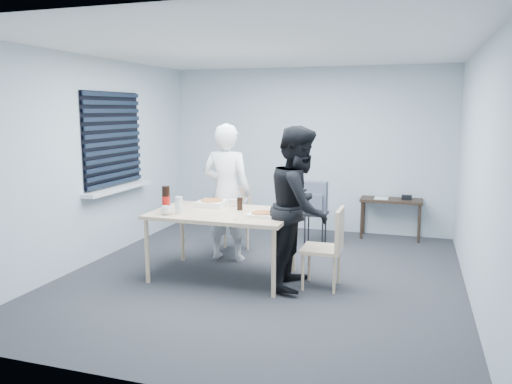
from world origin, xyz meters
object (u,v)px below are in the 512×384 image
(chair_far, at_px, (234,214))
(mug_a, at_px, (167,210))
(stool, at_px, (315,220))
(person_black, at_px, (299,207))
(mug_b, at_px, (233,203))
(side_table, at_px, (391,204))
(dining_table, at_px, (223,217))
(backpack, at_px, (316,198))
(chair_right, at_px, (330,243))
(soda_bottle, at_px, (166,199))
(person_white, at_px, (227,193))

(chair_far, xyz_separation_m, mug_a, (-0.27, -1.43, 0.31))
(stool, height_order, mug_a, mug_a)
(person_black, distance_m, mug_b, 0.97)
(person_black, height_order, mug_b, person_black)
(person_black, bearing_deg, side_table, -19.48)
(mug_b, bearing_deg, side_table, 49.99)
(dining_table, height_order, person_black, person_black)
(stool, relative_size, backpack, 1.04)
(chair_far, relative_size, chair_right, 1.00)
(chair_far, xyz_separation_m, chair_right, (1.51, -1.08, 0.00))
(dining_table, height_order, soda_bottle, soda_bottle)
(chair_right, relative_size, backpack, 1.98)
(chair_right, xyz_separation_m, side_table, (0.53, 2.43, 0.02))
(chair_far, distance_m, person_white, 0.56)
(person_white, bearing_deg, chair_far, -82.18)
(mug_a, height_order, soda_bottle, soda_bottle)
(stool, bearing_deg, chair_right, -74.29)
(person_white, xyz_separation_m, backpack, (0.95, 1.09, -0.20))
(side_table, relative_size, soda_bottle, 3.05)
(dining_table, relative_size, person_black, 0.90)
(person_black, xyz_separation_m, stool, (-0.16, 1.79, -0.53))
(chair_far, height_order, soda_bottle, soda_bottle)
(person_white, height_order, backpack, person_white)
(chair_far, distance_m, person_black, 1.65)
(dining_table, relative_size, mug_a, 13.00)
(stool, bearing_deg, backpack, -90.00)
(chair_far, relative_size, backpack, 1.98)
(dining_table, relative_size, backpack, 3.56)
(person_white, xyz_separation_m, mug_b, (0.21, -0.34, -0.06))
(chair_right, distance_m, soda_bottle, 1.92)
(side_table, height_order, mug_b, mug_b)
(soda_bottle, bearing_deg, mug_b, 39.24)
(side_table, height_order, stool, side_table)
(dining_table, distance_m, chair_far, 1.14)
(person_black, height_order, stool, person_black)
(person_white, height_order, mug_b, person_white)
(side_table, xyz_separation_m, soda_bottle, (-2.40, -2.62, 0.39))
(dining_table, xyz_separation_m, mug_b, (0.01, 0.34, 0.11))
(dining_table, xyz_separation_m, mug_a, (-0.53, -0.33, 0.11))
(dining_table, bearing_deg, chair_right, 0.55)
(chair_far, xyz_separation_m, side_table, (2.04, 1.35, 0.02))
(dining_table, relative_size, chair_right, 1.80)
(mug_a, relative_size, soda_bottle, 0.41)
(mug_a, bearing_deg, person_white, 72.11)
(person_white, height_order, stool, person_white)
(chair_far, height_order, mug_b, chair_far)
(stool, xyz_separation_m, soda_bottle, (-1.37, -1.96, 0.56))
(chair_far, distance_m, soda_bottle, 1.38)
(mug_a, distance_m, mug_b, 0.86)
(person_black, xyz_separation_m, side_table, (0.87, 2.45, -0.36))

